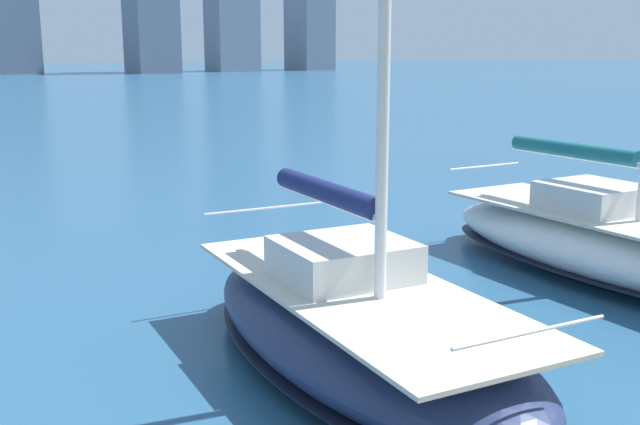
# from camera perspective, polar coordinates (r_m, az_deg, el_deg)

# --- Properties ---
(sailboat_teal) EXTENTS (2.93, 8.30, 10.29)m
(sailboat_teal) POSITION_cam_1_polar(r_m,az_deg,el_deg) (16.06, 21.14, -2.11)
(sailboat_teal) COLOR white
(sailboat_teal) RESTS_ON ground
(sailboat_navy) EXTENTS (3.30, 7.48, 10.88)m
(sailboat_navy) POSITION_cam_1_polar(r_m,az_deg,el_deg) (10.65, 2.87, -8.37)
(sailboat_navy) COLOR navy
(sailboat_navy) RESTS_ON ground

